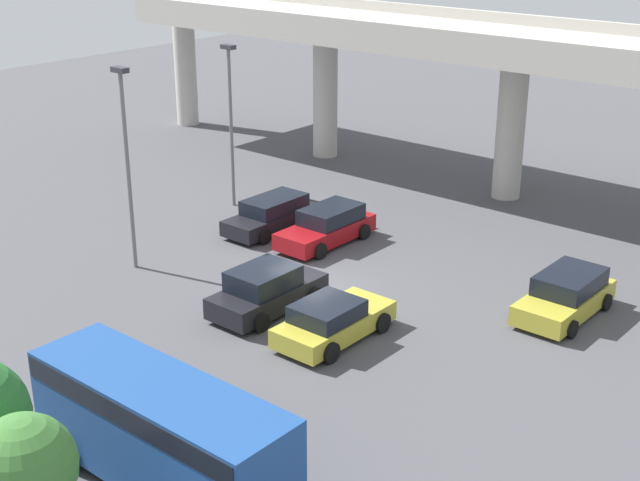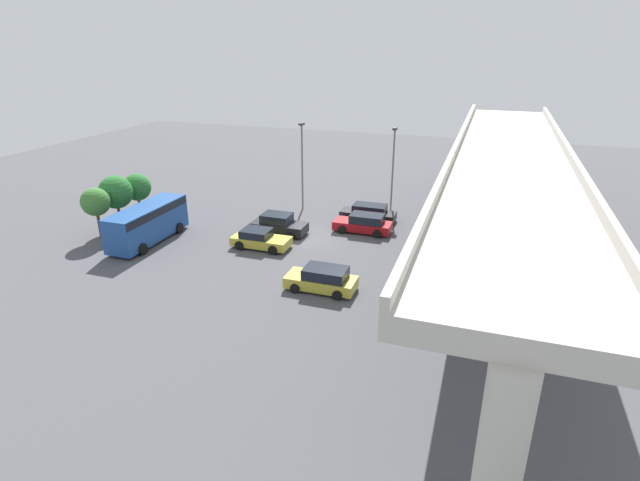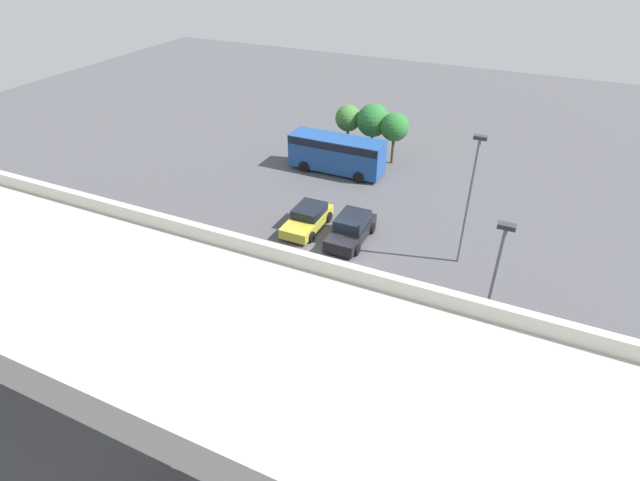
# 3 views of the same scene
# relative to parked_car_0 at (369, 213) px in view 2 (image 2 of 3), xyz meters

# --- Properties ---
(ground_plane) EXTENTS (99.48, 99.48, 0.00)m
(ground_plane) POSITION_rel_parked_car_0_xyz_m (5.64, -4.00, -0.73)
(ground_plane) COLOR #4C4C51
(highway_overpass) EXTENTS (47.80, 7.38, 8.36)m
(highway_overpass) POSITION_rel_parked_car_0_xyz_m (5.64, 10.77, 6.01)
(highway_overpass) COLOR #BCB7AD
(highway_overpass) RESTS_ON ground_plane
(parked_car_0) EXTENTS (2.05, 4.82, 1.49)m
(parked_car_0) POSITION_rel_parked_car_0_xyz_m (0.00, 0.00, 0.00)
(parked_car_0) COLOR black
(parked_car_0) RESTS_ON ground_plane
(parked_car_1) EXTENTS (2.10, 4.76, 1.57)m
(parked_car_1) POSITION_rel_parked_car_0_xyz_m (2.87, 0.30, 0.03)
(parked_car_1) COLOR maroon
(parked_car_1) RESTS_ON ground_plane
(parked_car_2) EXTENTS (2.19, 4.51, 1.69)m
(parked_car_2) POSITION_rel_parked_car_0_xyz_m (5.48, -6.25, 0.06)
(parked_car_2) COLOR black
(parked_car_2) RESTS_ON ground_plane
(parked_car_3) EXTENTS (2.18, 4.47, 1.44)m
(parked_car_3) POSITION_rel_parked_car_0_xyz_m (8.67, -6.42, -0.04)
(parked_car_3) COLOR gold
(parked_car_3) RESTS_ON ground_plane
(parked_car_4) EXTENTS (2.18, 4.50, 1.55)m
(parked_car_4) POSITION_rel_parked_car_0_xyz_m (13.79, 0.36, 0.02)
(parked_car_4) COLOR gold
(parked_car_4) RESTS_ON ground_plane
(shuttle_bus) EXTENTS (7.66, 2.59, 2.89)m
(shuttle_bus) POSITION_rel_parked_car_0_xyz_m (10.39, -15.25, 0.99)
(shuttle_bus) COLOR #1E478C
(shuttle_bus) RESTS_ON ground_plane
(lamp_post_near_aisle) EXTENTS (0.70, 0.35, 7.64)m
(lamp_post_near_aisle) POSITION_rel_parked_car_0_xyz_m (-3.75, 1.24, 3.78)
(lamp_post_near_aisle) COLOR slate
(lamp_post_near_aisle) RESTS_ON ground_plane
(lamp_post_mid_lot) EXTENTS (0.70, 0.35, 8.02)m
(lamp_post_mid_lot) POSITION_rel_parked_car_0_xyz_m (-1.32, -6.71, 3.97)
(lamp_post_mid_lot) COLOR slate
(lamp_post_mid_lot) RESTS_ON ground_plane
(tree_front_left) EXTENTS (2.33, 2.33, 4.33)m
(tree_front_left) POSITION_rel_parked_car_0_xyz_m (6.78, -18.77, 2.42)
(tree_front_left) COLOR brown
(tree_front_left) RESTS_ON ground_plane
(tree_front_right) EXTENTS (2.75, 2.75, 4.62)m
(tree_front_right) POSITION_rel_parked_car_0_xyz_m (8.83, -19.28, 2.51)
(tree_front_right) COLOR brown
(tree_front_right) RESTS_ON ground_plane
(tree_front_far_right) EXTENTS (2.24, 2.24, 4.19)m
(tree_front_far_right) POSITION_rel_parked_car_0_xyz_m (11.10, -19.36, 2.32)
(tree_front_far_right) COLOR brown
(tree_front_far_right) RESTS_ON ground_plane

